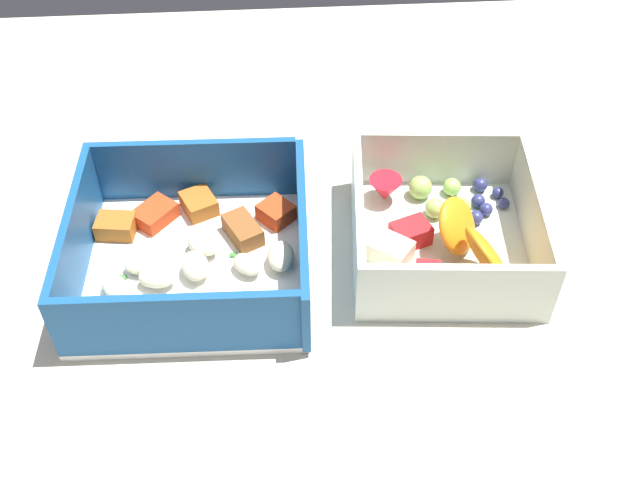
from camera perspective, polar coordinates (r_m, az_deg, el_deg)
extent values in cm
cube|color=beige|center=(58.65, 0.86, -2.77)|extent=(80.00, 80.00, 2.00)
cube|color=white|center=(58.35, -9.41, -2.00)|extent=(17.57, 16.81, 0.60)
cube|color=#19518C|center=(57.91, -17.90, -0.15)|extent=(1.03, 16.38, 5.51)
cube|color=#19518C|center=(55.62, -1.31, 0.36)|extent=(1.03, 16.38, 5.51)
cube|color=#19518C|center=(61.93, -9.21, 5.30)|extent=(15.95, 1.02, 5.51)
cube|color=#19518C|center=(50.98, -10.45, -6.22)|extent=(15.95, 1.02, 5.51)
ellipsoid|color=beige|center=(58.00, -13.44, -1.62)|extent=(2.53, 1.98, 1.14)
ellipsoid|color=beige|center=(55.24, -13.81, -4.94)|extent=(2.29, 2.51, 1.03)
ellipsoid|color=beige|center=(54.45, -8.51, -4.26)|extent=(3.59, 3.34, 1.47)
ellipsoid|color=beige|center=(56.47, -5.52, -1.83)|extent=(2.84, 2.88, 1.19)
ellipsoid|color=beige|center=(56.65, -15.17, -3.43)|extent=(2.86, 3.02, 1.24)
ellipsoid|color=beige|center=(54.24, -4.88, -4.43)|extent=(2.50, 2.78, 1.15)
ellipsoid|color=beige|center=(56.63, -9.38, -1.92)|extent=(2.61, 3.26, 1.44)
ellipsoid|color=beige|center=(58.17, -8.82, -0.34)|extent=(3.22, 3.10, 1.32)
ellipsoid|color=beige|center=(56.49, -12.18, -2.74)|extent=(2.90, 2.20, 1.34)
ellipsoid|color=beige|center=(53.35, -9.87, -6.02)|extent=(3.24, 3.38, 1.38)
ellipsoid|color=beige|center=(56.32, -2.97, -1.53)|extent=(2.11, 2.95, 1.44)
ellipsoid|color=beige|center=(55.12, -16.38, -5.40)|extent=(3.37, 3.41, 1.41)
cube|color=brown|center=(59.14, -5.83, 0.76)|extent=(3.40, 4.02, 1.50)
cube|color=#AD5B1E|center=(61.26, -15.10, 1.01)|extent=(3.18, 2.57, 1.48)
cube|color=red|center=(61.68, -12.31, 1.91)|extent=(3.89, 3.97, 1.30)
cube|color=#AD5B1E|center=(61.84, -9.09, 2.72)|extent=(3.35, 3.55, 1.41)
cube|color=red|center=(60.43, -3.33, 2.09)|extent=(3.36, 3.37, 1.41)
cube|color=#387A33|center=(55.41, -13.54, -5.67)|extent=(0.60, 0.40, 0.20)
cube|color=#387A33|center=(58.21, -6.52, -1.15)|extent=(0.60, 0.40, 0.20)
cube|color=#387A33|center=(58.07, -13.34, -2.55)|extent=(0.60, 0.40, 0.20)
cube|color=#387A33|center=(56.83, -15.68, -4.56)|extent=(0.60, 0.40, 0.20)
cube|color=#387A33|center=(58.19, -14.66, -2.76)|extent=(0.60, 0.40, 0.20)
cube|color=#387A33|center=(55.28, -13.76, -5.89)|extent=(0.60, 0.40, 0.20)
cube|color=silver|center=(59.96, 9.15, -0.32)|extent=(15.06, 16.11, 0.60)
cube|color=silver|center=(57.35, 2.88, 1.67)|extent=(1.79, 15.06, 5.00)
cube|color=silver|center=(59.42, 15.81, 1.52)|extent=(1.79, 15.06, 5.00)
cube|color=silver|center=(63.36, 8.77, 6.14)|extent=(12.72, 1.60, 5.00)
cube|color=silver|center=(53.11, 10.28, -3.82)|extent=(12.72, 1.60, 5.00)
ellipsoid|color=orange|center=(55.50, 12.48, -1.23)|extent=(5.16, 6.07, 5.18)
ellipsoid|color=orange|center=(57.82, 10.28, 1.06)|extent=(5.47, 5.72, 4.49)
cube|color=#F4EACC|center=(56.96, 5.34, -1.14)|extent=(3.86, 3.72, 1.85)
cube|color=red|center=(58.82, 6.83, 0.48)|extent=(3.43, 3.01, 1.71)
cube|color=red|center=(55.99, 8.13, -2.84)|extent=(2.23, 2.74, 1.48)
sphere|color=#9ECC60|center=(62.67, 7.56, 3.94)|extent=(1.94, 1.94, 1.94)
sphere|color=#9ECC60|center=(63.46, 9.89, 3.95)|extent=(1.48, 1.48, 1.48)
sphere|color=#9ECC60|center=(61.20, 8.65, 2.38)|extent=(1.64, 1.64, 1.64)
sphere|color=#9ECC60|center=(61.69, 10.59, 2.46)|extent=(1.61, 1.61, 1.61)
cone|color=red|center=(61.99, 4.91, 3.79)|extent=(2.68, 2.68, 2.15)
sphere|color=navy|center=(62.84, 11.81, 2.90)|extent=(1.14, 1.14, 1.14)
sphere|color=navy|center=(61.33, 11.63, 1.66)|extent=(1.16, 1.16, 1.16)
sphere|color=navy|center=(64.32, 11.96, 4.08)|extent=(1.20, 1.20, 1.20)
sphere|color=navy|center=(64.09, 13.23, 3.48)|extent=(0.94, 0.94, 0.94)
sphere|color=navy|center=(63.26, 13.67, 2.71)|extent=(0.91, 0.91, 0.91)
sphere|color=navy|center=(62.26, 12.38, 2.27)|extent=(1.09, 1.09, 1.09)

